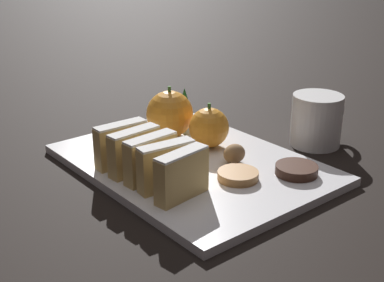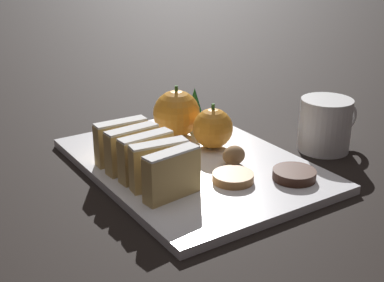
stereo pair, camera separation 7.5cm
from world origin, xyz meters
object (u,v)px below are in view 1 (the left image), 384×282
at_px(walnut, 234,154).
at_px(chocolate_cookie, 297,170).
at_px(orange_far, 170,114).
at_px(coffee_mug, 317,120).
at_px(orange_near, 209,128).

relative_size(walnut, chocolate_cookie, 0.58).
relative_size(orange_far, walnut, 2.46).
xyz_separation_m(walnut, chocolate_cookie, (0.04, -0.08, -0.01)).
bearing_deg(orange_far, coffee_mug, -40.42).
distance_m(orange_near, coffee_mug, 0.18).
relative_size(orange_far, chocolate_cookie, 1.43).
distance_m(chocolate_cookie, coffee_mug, 0.15).
height_order(orange_near, chocolate_cookie, orange_near).
distance_m(orange_near, walnut, 0.07).
xyz_separation_m(orange_far, walnut, (0.01, -0.14, -0.02)).
bearing_deg(walnut, orange_near, 79.79).
bearing_deg(coffee_mug, walnut, 176.73).
bearing_deg(orange_far, walnut, -87.07).
bearing_deg(orange_near, walnut, -100.21).
height_order(orange_far, chocolate_cookie, orange_far).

